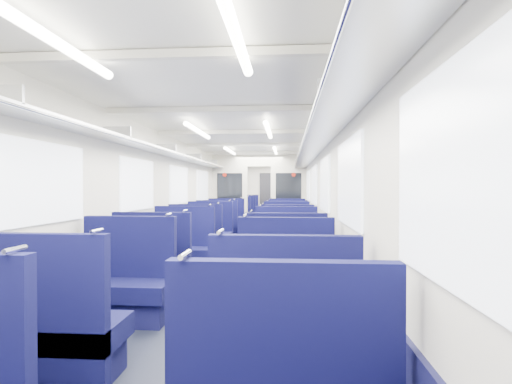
{
  "coord_description": "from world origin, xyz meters",
  "views": [
    {
      "loc": [
        0.85,
        -8.78,
        1.38
      ],
      "look_at": [
        -0.07,
        3.02,
        1.24
      ],
      "focal_mm": 28.41,
      "sensor_mm": 36.0,
      "label": 1
    }
  ],
  "objects_px": {
    "seat_12": "(197,243)",
    "seat_4": "(49,335)",
    "seat_24": "(243,215)",
    "seat_25": "(287,215)",
    "seat_20": "(236,219)",
    "seat_22": "(239,217)",
    "seat_15": "(287,236)",
    "seat_18": "(226,226)",
    "seat_8": "(156,269)",
    "seat_23": "(287,217)",
    "seat_7": "(286,292)",
    "seat_16": "(218,230)",
    "seat_26": "(246,213)",
    "seat_13": "(286,245)",
    "seat_17": "(287,230)",
    "seat_10": "(183,252)",
    "seat_11": "(286,253)",
    "seat_14": "(209,236)",
    "seat_6": "(125,288)",
    "bulkhead": "(259,192)",
    "seat_5": "(285,340)",
    "seat_19": "(287,226)",
    "seat_21": "(287,220)",
    "end_door": "(268,196)",
    "seat_27": "(287,213)",
    "seat_9": "(286,271)"
  },
  "relations": [
    {
      "from": "seat_25",
      "to": "seat_10",
      "type": "bearing_deg",
      "value": -100.53
    },
    {
      "from": "seat_10",
      "to": "seat_7",
      "type": "bearing_deg",
      "value": -54.79
    },
    {
      "from": "seat_17",
      "to": "seat_20",
      "type": "relative_size",
      "value": 1.0
    },
    {
      "from": "seat_11",
      "to": "seat_10",
      "type": "bearing_deg",
      "value": 179.95
    },
    {
      "from": "seat_8",
      "to": "seat_25",
      "type": "xyz_separation_m",
      "value": [
        1.66,
        10.27,
        0.0
      ]
    },
    {
      "from": "seat_12",
      "to": "seat_13",
      "type": "xyz_separation_m",
      "value": [
        1.66,
        -0.06,
        0.0
      ]
    },
    {
      "from": "seat_15",
      "to": "seat_21",
      "type": "xyz_separation_m",
      "value": [
        0.0,
        4.14,
        0.0
      ]
    },
    {
      "from": "seat_19",
      "to": "seat_21",
      "type": "xyz_separation_m",
      "value": [
        0.0,
        1.92,
        0.0
      ]
    },
    {
      "from": "seat_8",
      "to": "seat_12",
      "type": "relative_size",
      "value": 1.0
    },
    {
      "from": "seat_12",
      "to": "seat_4",
      "type": "bearing_deg",
      "value": -90.0
    },
    {
      "from": "seat_7",
      "to": "seat_16",
      "type": "relative_size",
      "value": 1.0
    },
    {
      "from": "seat_7",
      "to": "seat_27",
      "type": "relative_size",
      "value": 1.0
    },
    {
      "from": "seat_5",
      "to": "seat_20",
      "type": "xyz_separation_m",
      "value": [
        -1.66,
        10.27,
        0.0
      ]
    },
    {
      "from": "seat_16",
      "to": "seat_4",
      "type": "bearing_deg",
      "value": -90.0
    },
    {
      "from": "seat_6",
      "to": "seat_17",
      "type": "bearing_deg",
      "value": 73.8
    },
    {
      "from": "seat_26",
      "to": "seat_5",
      "type": "bearing_deg",
      "value": -82.99
    },
    {
      "from": "seat_22",
      "to": "seat_24",
      "type": "relative_size",
      "value": 1.0
    },
    {
      "from": "seat_13",
      "to": "seat_21",
      "type": "xyz_separation_m",
      "value": [
        0.0,
        5.44,
        0.0
      ]
    },
    {
      "from": "seat_8",
      "to": "seat_23",
      "type": "bearing_deg",
      "value": 79.47
    },
    {
      "from": "seat_11",
      "to": "seat_7",
      "type": "bearing_deg",
      "value": -90.0
    },
    {
      "from": "seat_10",
      "to": "seat_16",
      "type": "xyz_separation_m",
      "value": [
        0.0,
        3.28,
        0.0
      ]
    },
    {
      "from": "end_door",
      "to": "seat_24",
      "type": "relative_size",
      "value": 1.81
    },
    {
      "from": "seat_19",
      "to": "seat_20",
      "type": "bearing_deg",
      "value": 127.72
    },
    {
      "from": "seat_19",
      "to": "seat_22",
      "type": "distance_m",
      "value": 3.55
    },
    {
      "from": "seat_15",
      "to": "seat_18",
      "type": "distance_m",
      "value": 2.76
    },
    {
      "from": "bulkhead",
      "to": "seat_5",
      "type": "bearing_deg",
      "value": -84.88
    },
    {
      "from": "seat_14",
      "to": "seat_22",
      "type": "bearing_deg",
      "value": 90.0
    },
    {
      "from": "seat_16",
      "to": "seat_19",
      "type": "distance_m",
      "value": 2.06
    },
    {
      "from": "seat_24",
      "to": "seat_25",
      "type": "xyz_separation_m",
      "value": [
        1.66,
        0.17,
        0.0
      ]
    },
    {
      "from": "seat_16",
      "to": "seat_26",
      "type": "height_order",
      "value": "same"
    },
    {
      "from": "seat_4",
      "to": "seat_14",
      "type": "xyz_separation_m",
      "value": [
        0.0,
        5.85,
        0.0
      ]
    },
    {
      "from": "seat_8",
      "to": "seat_23",
      "type": "distance_m",
      "value": 9.08
    },
    {
      "from": "seat_11",
      "to": "seat_14",
      "type": "relative_size",
      "value": 1.0
    },
    {
      "from": "seat_10",
      "to": "seat_22",
      "type": "height_order",
      "value": "same"
    },
    {
      "from": "seat_19",
      "to": "seat_23",
      "type": "height_order",
      "value": "same"
    },
    {
      "from": "bulkhead",
      "to": "seat_9",
      "type": "bearing_deg",
      "value": -83.25
    },
    {
      "from": "seat_24",
      "to": "bulkhead",
      "type": "bearing_deg",
      "value": -75.08
    },
    {
      "from": "seat_7",
      "to": "seat_10",
      "type": "xyz_separation_m",
      "value": [
        -1.66,
        2.35,
        0.0
      ]
    },
    {
      "from": "seat_22",
      "to": "seat_14",
      "type": "bearing_deg",
      "value": -90.0
    },
    {
      "from": "seat_15",
      "to": "seat_25",
      "type": "height_order",
      "value": "same"
    },
    {
      "from": "seat_16",
      "to": "seat_23",
      "type": "height_order",
      "value": "same"
    },
    {
      "from": "seat_22",
      "to": "seat_13",
      "type": "bearing_deg",
      "value": -75.99
    },
    {
      "from": "bulkhead",
      "to": "seat_5",
      "type": "xyz_separation_m",
      "value": [
        0.83,
        -9.27,
        -0.89
      ]
    },
    {
      "from": "seat_6",
      "to": "seat_7",
      "type": "height_order",
      "value": "same"
    },
    {
      "from": "seat_20",
      "to": "seat_24",
      "type": "relative_size",
      "value": 1.0
    },
    {
      "from": "seat_10",
      "to": "seat_26",
      "type": "xyz_separation_m",
      "value": [
        0.0,
        9.87,
        0.0
      ]
    },
    {
      "from": "seat_11",
      "to": "seat_19",
      "type": "bearing_deg",
      "value": 90.0
    },
    {
      "from": "seat_7",
      "to": "seat_25",
      "type": "distance_m",
      "value": 11.28
    },
    {
      "from": "seat_18",
      "to": "seat_22",
      "type": "bearing_deg",
      "value": 90.0
    },
    {
      "from": "seat_20",
      "to": "seat_22",
      "type": "bearing_deg",
      "value": 90.0
    }
  ]
}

